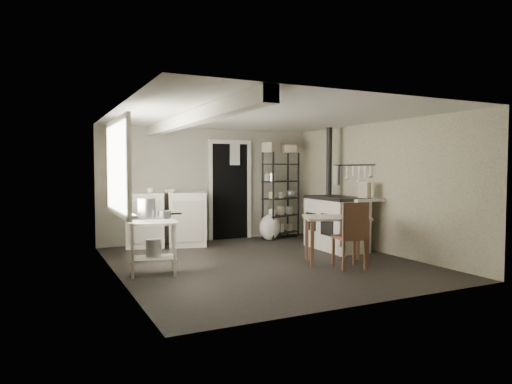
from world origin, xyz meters
name	(u,v)px	position (x,y,z in m)	size (l,w,h in m)	color
floor	(264,262)	(0.00, 0.00, 0.00)	(5.00, 5.00, 0.00)	black
ceiling	(264,116)	(0.00, 0.00, 2.30)	(5.00, 5.00, 0.00)	silver
wall_back	(209,185)	(0.00, 2.50, 1.15)	(4.50, 0.02, 2.30)	#9F9A88
wall_front	(369,199)	(0.00, -2.50, 1.15)	(4.50, 0.02, 2.30)	#9F9A88
wall_left	(117,193)	(-2.25, 0.00, 1.15)	(0.02, 5.00, 2.30)	#9F9A88
wall_right	(376,187)	(2.25, 0.00, 1.15)	(0.02, 5.00, 2.30)	#9F9A88
window	(116,167)	(-2.22, 0.20, 1.50)	(0.12, 1.76, 1.28)	white
doorway	(230,192)	(0.45, 2.47, 1.00)	(0.96, 0.10, 2.08)	white
ceiling_beam	(191,119)	(-1.20, 0.00, 2.20)	(0.18, 5.00, 0.18)	white
wallpaper_panel	(376,187)	(2.24, 0.00, 1.15)	(0.01, 5.00, 2.30)	#B8B095
utensil_rail	(353,165)	(2.19, 0.60, 1.55)	(0.06, 1.20, 0.44)	silver
prep_table	(153,246)	(-1.78, -0.08, 0.40)	(0.65, 0.47, 0.75)	white
stockpot	(147,208)	(-1.86, -0.04, 0.94)	(0.24, 0.24, 0.26)	silver
saucepan	(165,214)	(-1.63, -0.16, 0.85)	(0.18, 0.18, 0.10)	silver
bucket	(154,247)	(-1.78, -0.10, 0.39)	(0.22, 0.22, 0.24)	silver
base_cabinets	(167,222)	(-0.99, 2.18, 0.46)	(1.56, 0.67, 1.02)	silver
mixing_bowl	(170,196)	(-0.93, 2.16, 0.96)	(0.30, 0.30, 0.07)	white
counter_cup	(150,196)	(-1.33, 2.08, 0.97)	(0.13, 0.13, 0.10)	white
shelf_rack	(281,194)	(1.48, 2.12, 0.95)	(0.86, 0.34, 1.82)	black
shelf_jar	(267,174)	(1.16, 2.16, 1.37)	(0.09, 0.09, 0.20)	white
storage_box_a	(271,144)	(1.25, 2.14, 2.01)	(0.29, 0.26, 0.20)	beige
storage_box_b	(289,145)	(1.68, 2.13, 1.99)	(0.26, 0.24, 0.17)	beige
stove	(336,225)	(1.72, 0.47, 0.44)	(0.68, 1.23, 0.96)	silver
stovepipe	(329,163)	(1.91, 0.97, 1.59)	(0.10, 0.10, 1.28)	black
side_ledge	(366,229)	(1.95, -0.09, 0.43)	(0.62, 0.33, 0.96)	white
oats_box	(364,196)	(1.94, -0.05, 1.01)	(0.11, 0.19, 0.29)	beige
work_table	(336,239)	(0.97, -0.57, 0.38)	(0.97, 0.68, 0.74)	beige
table_cup	(349,212)	(1.16, -0.64, 0.80)	(0.10, 0.10, 0.09)	white
chair	(349,236)	(0.94, -0.93, 0.48)	(0.41, 0.43, 0.99)	brown
flour_sack	(270,228)	(1.13, 1.97, 0.24)	(0.44, 0.38, 0.53)	silver
floor_crock	(342,252)	(1.41, -0.14, 0.07)	(0.13, 0.13, 0.16)	white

